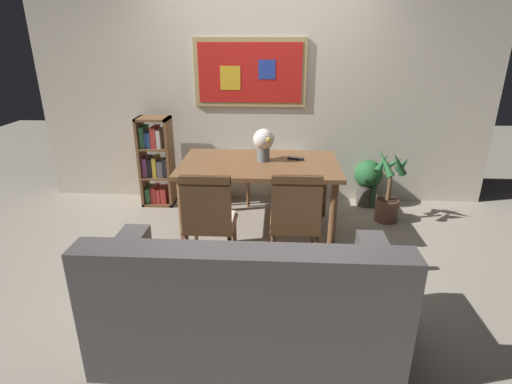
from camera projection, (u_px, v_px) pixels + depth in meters
The scene contains 13 objects.
ground_plane at pixel (256, 255), 3.66m from camera, with size 12.00×12.00×0.00m, color gray.
wall_back_with_painting at pixel (263, 89), 4.54m from camera, with size 5.20×0.14×2.60m.
dining_table at pixel (259, 171), 3.90m from camera, with size 1.53×0.96×0.72m.
dining_chair_near_right at pixel (295, 216), 3.16m from camera, with size 0.40×0.41×0.91m.
dining_chair_far_left at pixel (235, 156), 4.75m from camera, with size 0.40×0.41×0.91m.
dining_chair_near_left at pixel (209, 217), 3.15m from camera, with size 0.40×0.41×0.91m.
dining_chair_far_right at pixel (289, 157), 4.71m from camera, with size 0.40×0.41×0.91m.
leather_couch at pixel (246, 305), 2.47m from camera, with size 1.80×0.84×0.84m.
bookshelf at pixel (156, 163), 4.62m from camera, with size 0.36×0.28×1.03m.
potted_ivy at pixel (368, 180), 4.64m from camera, with size 0.32×0.32×0.54m.
potted_palm at pixel (389, 193), 4.23m from camera, with size 0.37×0.38×0.82m.
flower_vase at pixel (264, 142), 3.86m from camera, with size 0.20×0.20×0.31m.
tv_remote at pixel (296, 159), 3.95m from camera, with size 0.16×0.09×0.02m.
Camera 1 is at (0.18, -3.20, 1.86)m, focal length 28.12 mm.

